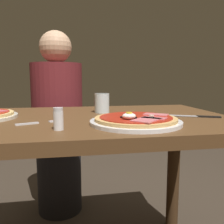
# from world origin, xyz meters

# --- Properties ---
(dining_table) EXTENTS (1.17, 0.72, 0.73)m
(dining_table) POSITION_xyz_m (0.00, 0.00, 0.61)
(dining_table) COLOR brown
(dining_table) RESTS_ON ground
(pizza_foreground) EXTENTS (0.31, 0.31, 0.05)m
(pizza_foreground) POSITION_xyz_m (0.16, -0.18, 0.75)
(pizza_foreground) COLOR white
(pizza_foreground) RESTS_ON dining_table
(water_glass_near) EXTENTS (0.07, 0.07, 0.09)m
(water_glass_near) POSITION_xyz_m (0.09, 0.11, 0.77)
(water_glass_near) COLOR silver
(water_glass_near) RESTS_ON dining_table
(fork) EXTENTS (0.15, 0.07, 0.00)m
(fork) POSITION_xyz_m (-0.17, -0.11, 0.74)
(fork) COLOR silver
(fork) RESTS_ON dining_table
(knife) EXTENTS (0.19, 0.10, 0.01)m
(knife) POSITION_xyz_m (0.45, -0.08, 0.74)
(knife) COLOR silver
(knife) RESTS_ON dining_table
(salt_shaker) EXTENTS (0.03, 0.03, 0.07)m
(salt_shaker) POSITION_xyz_m (-0.09, -0.23, 0.77)
(salt_shaker) COLOR white
(salt_shaker) RESTS_ON dining_table
(diner_person) EXTENTS (0.32, 0.32, 1.18)m
(diner_person) POSITION_xyz_m (-0.13, 0.63, 0.56)
(diner_person) COLOR black
(diner_person) RESTS_ON ground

